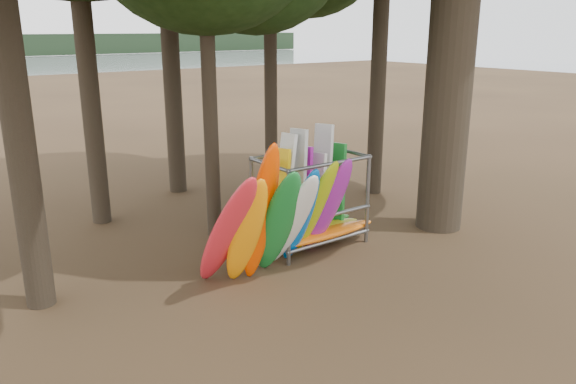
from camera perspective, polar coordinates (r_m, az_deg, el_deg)
ground at (r=12.86m, az=4.24°, el=-7.47°), size 120.00×120.00×0.00m
kayak_row at (r=11.84m, az=-0.90°, el=-2.86°), size 3.57×2.09×3.22m
storage_rack at (r=13.76m, az=2.24°, el=-1.20°), size 3.15×1.61×2.92m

